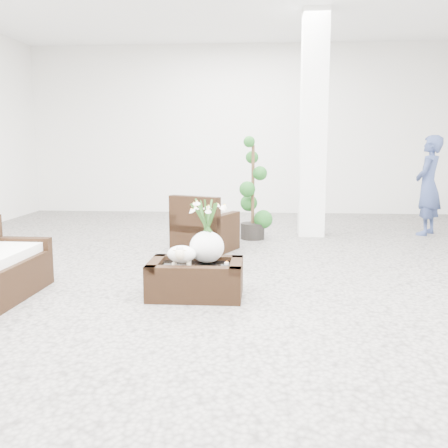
{
  "coord_description": "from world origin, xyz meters",
  "views": [
    {
      "loc": [
        0.39,
        -5.59,
        1.48
      ],
      "look_at": [
        0.0,
        -0.1,
        0.62
      ],
      "focal_mm": 41.72,
      "sensor_mm": 36.0,
      "label": 1
    }
  ],
  "objects": [
    {
      "name": "topiary",
      "position": [
        0.27,
        2.4,
        0.77
      ],
      "size": [
        0.41,
        0.41,
        1.55
      ],
      "primitive_type": null,
      "color": "#174717",
      "rests_on": "ground"
    },
    {
      "name": "ground",
      "position": [
        0.0,
        0.0,
        0.0
      ],
      "size": [
        11.0,
        11.0,
        0.0
      ],
      "primitive_type": "plane",
      "color": "gray",
      "rests_on": "ground"
    },
    {
      "name": "shopper",
      "position": [
        3.08,
        2.98,
        0.8
      ],
      "size": [
        0.64,
        0.7,
        1.6
      ],
      "primitive_type": "imported",
      "rotation": [
        0.0,
        0.0,
        -2.15
      ],
      "color": "navy",
      "rests_on": "ground"
    },
    {
      "name": "column",
      "position": [
        1.2,
        2.8,
        1.75
      ],
      "size": [
        0.4,
        0.4,
        3.5
      ],
      "primitive_type": "cube",
      "color": "white",
      "rests_on": "ground"
    },
    {
      "name": "planter_narcissus",
      "position": [
        -0.13,
        -0.61,
        0.71
      ],
      "size": [
        0.44,
        0.44,
        0.8
      ],
      "primitive_type": null,
      "color": "white",
      "rests_on": "coffee_table"
    },
    {
      "name": "sheep_figurine",
      "position": [
        -0.35,
        -0.81,
        0.42
      ],
      "size": [
        0.28,
        0.23,
        0.21
      ],
      "primitive_type": "ellipsoid",
      "color": "white",
      "rests_on": "coffee_table"
    },
    {
      "name": "tealight",
      "position": [
        0.07,
        -0.69,
        0.33
      ],
      "size": [
        0.04,
        0.04,
        0.03
      ],
      "primitive_type": "cylinder",
      "color": "white",
      "rests_on": "coffee_table"
    },
    {
      "name": "armchair",
      "position": [
        -0.37,
        1.49,
        0.39
      ],
      "size": [
        0.95,
        0.93,
        0.78
      ],
      "primitive_type": "cube",
      "rotation": [
        0.0,
        0.0,
        2.74
      ],
      "color": "black",
      "rests_on": "ground"
    },
    {
      "name": "coffee_table",
      "position": [
        -0.23,
        -0.71,
        0.16
      ],
      "size": [
        0.9,
        0.6,
        0.31
      ],
      "primitive_type": "cube",
      "color": "black",
      "rests_on": "ground"
    }
  ]
}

